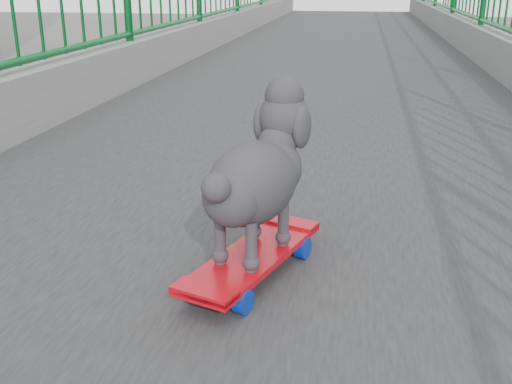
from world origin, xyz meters
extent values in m
cube|color=#2D2D2F|center=(0.00, 0.00, 6.75)|extent=(3.00, 24.00, 0.50)
cube|color=slate|center=(0.00, 9.00, 3.25)|extent=(1.20, 1.20, 6.50)
cube|color=red|center=(0.01, -0.88, 7.06)|extent=(0.31, 0.54, 0.02)
cube|color=#99999E|center=(-0.04, -1.04, 7.04)|extent=(0.10, 0.06, 0.02)
cylinder|color=#082EB9|center=(-0.10, -1.02, 7.03)|extent=(0.05, 0.07, 0.06)
sphere|color=yellow|center=(-0.10, -1.02, 7.03)|extent=(0.03, 0.03, 0.03)
cylinder|color=#082EB9|center=(0.02, -1.06, 7.03)|extent=(0.05, 0.07, 0.06)
sphere|color=yellow|center=(0.02, -1.06, 7.03)|extent=(0.03, 0.03, 0.03)
cube|color=#99999E|center=(0.07, -0.73, 7.04)|extent=(0.10, 0.06, 0.02)
cylinder|color=#082EB9|center=(0.01, -0.70, 7.03)|extent=(0.05, 0.07, 0.06)
sphere|color=yellow|center=(0.01, -0.70, 7.03)|extent=(0.03, 0.03, 0.03)
cylinder|color=#082EB9|center=(0.13, -0.75, 7.03)|extent=(0.05, 0.07, 0.06)
sphere|color=yellow|center=(0.13, -0.75, 7.03)|extent=(0.03, 0.03, 0.03)
ellipsoid|color=#312F34|center=(0.01, -0.88, 7.26)|extent=(0.29, 0.35, 0.21)
sphere|color=#312F34|center=(0.07, -0.72, 7.39)|extent=(0.14, 0.14, 0.14)
sphere|color=black|center=(0.10, -0.63, 7.38)|extent=(0.02, 0.02, 0.02)
sphere|color=#312F34|center=(-0.04, -1.04, 7.30)|extent=(0.07, 0.07, 0.07)
cylinder|color=#312F34|center=(0.00, -0.79, 7.13)|extent=(0.03, 0.03, 0.13)
cylinder|color=#312F34|center=(0.08, -0.82, 7.13)|extent=(0.03, 0.03, 0.13)
cylinder|color=#312F34|center=(-0.06, -0.95, 7.13)|extent=(0.03, 0.03, 0.13)
cylinder|color=#312F34|center=(0.03, -0.98, 7.13)|extent=(0.03, 0.03, 0.13)
camera|label=1|loc=(0.26, -2.26, 7.74)|focal=42.00mm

